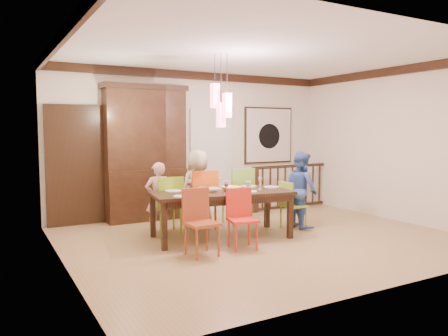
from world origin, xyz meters
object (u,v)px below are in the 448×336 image
person_end_right (302,189)px  china_hutch (146,153)px  person_far_mid (198,188)px  balustrade (292,185)px  chair_end_right (293,202)px  dining_table (221,196)px  chair_far_left (167,200)px  person_far_left (158,198)px

person_end_right → china_hutch: bearing=56.5°
person_far_mid → balustrade: bearing=-171.9°
person_far_mid → person_end_right: size_ratio=1.02×
chair_end_right → person_end_right: person_end_right is taller
dining_table → chair_far_left: size_ratio=2.42×
balustrade → person_far_mid: (-2.63, -0.70, 0.19)m
china_hutch → chair_far_left: bearing=-92.5°
chair_end_right → person_far_mid: bearing=54.3°
chair_far_left → balustrade: size_ratio=0.45×
balustrade → person_end_right: size_ratio=1.60×
chair_far_left → person_end_right: 2.36m
dining_table → person_end_right: size_ratio=1.72×
china_hutch → person_end_right: china_hutch is taller
chair_end_right → dining_table: bearing=86.3°
china_hutch → balustrade: (3.23, -0.35, -0.79)m
chair_end_right → china_hutch: bearing=43.4°
chair_end_right → person_far_left: person_far_left is taller
person_far_left → dining_table: bearing=138.9°
balustrade → person_end_right: person_end_right is taller
dining_table → balustrade: balustrade is taller
dining_table → person_far_left: size_ratio=1.95×
balustrade → person_far_mid: size_ratio=1.56×
chair_end_right → balustrade: (1.24, 1.64, 0.02)m
balustrade → dining_table: bearing=-151.8°
chair_end_right → person_end_right: bearing=-82.3°
balustrade → person_far_left: size_ratio=1.82×
china_hutch → person_far_left: 1.33m
balustrade → person_far_left: bearing=-170.0°
balustrade → person_far_mid: bearing=-167.9°
dining_table → person_far_mid: size_ratio=1.68×
person_far_left → balustrade: bearing=-161.0°
person_far_left → person_end_right: bearing=166.9°
chair_end_right → person_end_right: (0.20, 0.03, 0.20)m
chair_far_left → chair_end_right: size_ratio=1.15×
balustrade → person_end_right: 1.92m
china_hutch → person_far_left: china_hutch is taller
chair_end_right → balustrade: balustrade is taller
chair_far_left → person_end_right: person_end_right is taller
person_end_right → chair_far_left: bearing=80.3°
chair_far_left → person_end_right: size_ratio=0.71×
chair_far_left → balustrade: same height
balustrade → person_end_right: bearing=-125.7°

